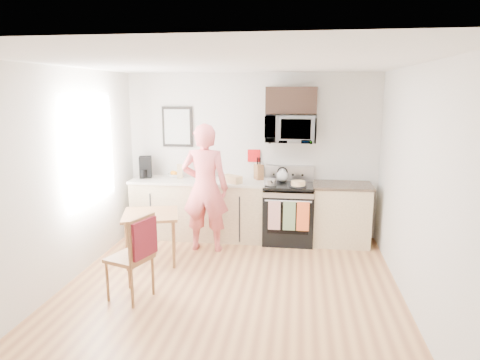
# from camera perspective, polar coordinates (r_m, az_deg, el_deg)

# --- Properties ---
(floor) EXTENTS (4.60, 4.60, 0.00)m
(floor) POSITION_cam_1_polar(r_m,az_deg,el_deg) (5.09, -1.70, -15.31)
(floor) COLOR #9A5F3B
(floor) RESTS_ON ground
(back_wall) EXTENTS (4.00, 0.04, 2.60)m
(back_wall) POSITION_cam_1_polar(r_m,az_deg,el_deg) (6.88, 1.47, 3.28)
(back_wall) COLOR silver
(back_wall) RESTS_ON floor
(front_wall) EXTENTS (4.00, 0.04, 2.60)m
(front_wall) POSITION_cam_1_polar(r_m,az_deg,el_deg) (2.51, -10.97, -12.31)
(front_wall) COLOR silver
(front_wall) RESTS_ON floor
(left_wall) EXTENTS (0.04, 4.60, 2.60)m
(left_wall) POSITION_cam_1_polar(r_m,az_deg,el_deg) (5.35, -23.40, -0.15)
(left_wall) COLOR silver
(left_wall) RESTS_ON floor
(right_wall) EXTENTS (0.04, 4.60, 2.60)m
(right_wall) POSITION_cam_1_polar(r_m,az_deg,el_deg) (4.74, 22.79, -1.55)
(right_wall) COLOR silver
(right_wall) RESTS_ON floor
(ceiling) EXTENTS (4.00, 4.60, 0.04)m
(ceiling) POSITION_cam_1_polar(r_m,az_deg,el_deg) (4.54, -1.91, 15.35)
(ceiling) COLOR white
(ceiling) RESTS_ON back_wall
(window) EXTENTS (0.06, 1.40, 1.50)m
(window) POSITION_cam_1_polar(r_m,az_deg,el_deg) (5.98, -19.35, 3.75)
(window) COLOR white
(window) RESTS_ON left_wall
(cabinet_left) EXTENTS (2.10, 0.60, 0.90)m
(cabinet_left) POSITION_cam_1_polar(r_m,az_deg,el_deg) (6.91, -5.48, -3.95)
(cabinet_left) COLOR tan
(cabinet_left) RESTS_ON floor
(countertop_left) EXTENTS (2.14, 0.64, 0.04)m
(countertop_left) POSITION_cam_1_polar(r_m,az_deg,el_deg) (6.80, -5.56, -0.13)
(countertop_left) COLOR beige
(countertop_left) RESTS_ON cabinet_left
(cabinet_right) EXTENTS (0.84, 0.60, 0.90)m
(cabinet_right) POSITION_cam_1_polar(r_m,az_deg,el_deg) (6.76, 13.30, -4.58)
(cabinet_right) COLOR tan
(cabinet_right) RESTS_ON floor
(countertop_right) EXTENTS (0.88, 0.64, 0.04)m
(countertop_right) POSITION_cam_1_polar(r_m,az_deg,el_deg) (6.64, 13.49, -0.68)
(countertop_right) COLOR black
(countertop_right) RESTS_ON cabinet_right
(range) EXTENTS (0.76, 0.70, 1.16)m
(range) POSITION_cam_1_polar(r_m,az_deg,el_deg) (6.71, 6.48, -4.57)
(range) COLOR black
(range) RESTS_ON floor
(microwave) EXTENTS (0.76, 0.51, 0.42)m
(microwave) POSITION_cam_1_polar(r_m,az_deg,el_deg) (6.57, 6.77, 6.84)
(microwave) COLOR #B1B1B6
(microwave) RESTS_ON back_wall
(upper_cabinet) EXTENTS (0.76, 0.35, 0.40)m
(upper_cabinet) POSITION_cam_1_polar(r_m,az_deg,el_deg) (6.59, 6.87, 10.51)
(upper_cabinet) COLOR black
(upper_cabinet) RESTS_ON back_wall
(wall_art) EXTENTS (0.50, 0.04, 0.65)m
(wall_art) POSITION_cam_1_polar(r_m,az_deg,el_deg) (7.05, -8.35, 7.04)
(wall_art) COLOR black
(wall_art) RESTS_ON back_wall
(wall_trivet) EXTENTS (0.20, 0.02, 0.20)m
(wall_trivet) POSITION_cam_1_polar(r_m,az_deg,el_deg) (6.86, 1.87, 3.26)
(wall_trivet) COLOR red
(wall_trivet) RESTS_ON back_wall
(person) EXTENTS (0.69, 0.46, 1.87)m
(person) POSITION_cam_1_polar(r_m,az_deg,el_deg) (6.22, -4.67, -1.07)
(person) COLOR #D93D3B
(person) RESTS_ON floor
(dining_table) EXTENTS (0.79, 0.79, 0.68)m
(dining_table) POSITION_cam_1_polar(r_m,az_deg,el_deg) (5.99, -11.82, -5.09)
(dining_table) COLOR brown
(dining_table) RESTS_ON floor
(chair) EXTENTS (0.57, 0.53, 0.99)m
(chair) POSITION_cam_1_polar(r_m,az_deg,el_deg) (4.88, -13.38, -8.66)
(chair) COLOR brown
(chair) RESTS_ON floor
(knife_block) EXTENTS (0.17, 0.19, 0.24)m
(knife_block) POSITION_cam_1_polar(r_m,az_deg,el_deg) (6.78, 2.52, 1.09)
(knife_block) COLOR brown
(knife_block) RESTS_ON countertop_left
(utensil_crock) EXTENTS (0.13, 0.13, 0.40)m
(utensil_crock) POSITION_cam_1_polar(r_m,az_deg,el_deg) (6.95, -4.32, 1.66)
(utensil_crock) COLOR red
(utensil_crock) RESTS_ON countertop_left
(fruit_bowl) EXTENTS (0.22, 0.22, 0.10)m
(fruit_bowl) POSITION_cam_1_polar(r_m,az_deg,el_deg) (7.07, -8.75, 0.75)
(fruit_bowl) COLOR silver
(fruit_bowl) RESTS_ON countertop_left
(milk_carton) EXTENTS (0.11, 0.11, 0.22)m
(milk_carton) POSITION_cam_1_polar(r_m,az_deg,el_deg) (6.95, -8.04, 1.16)
(milk_carton) COLOR tan
(milk_carton) RESTS_ON countertop_left
(coffee_maker) EXTENTS (0.25, 0.31, 0.34)m
(coffee_maker) POSITION_cam_1_polar(r_m,az_deg,el_deg) (7.09, -12.52, 1.62)
(coffee_maker) COLOR black
(coffee_maker) RESTS_ON countertop_left
(bread_bag) EXTENTS (0.34, 0.30, 0.11)m
(bread_bag) POSITION_cam_1_polar(r_m,az_deg,el_deg) (6.53, -1.08, 0.13)
(bread_bag) COLOR tan
(bread_bag) RESTS_ON countertop_left
(cake) EXTENTS (0.25, 0.25, 0.08)m
(cake) POSITION_cam_1_polar(r_m,az_deg,el_deg) (6.41, 7.75, -0.51)
(cake) COLOR black
(cake) RESTS_ON range
(kettle) EXTENTS (0.19, 0.19, 0.23)m
(kettle) POSITION_cam_1_polar(r_m,az_deg,el_deg) (6.70, 5.67, 0.61)
(kettle) COLOR silver
(kettle) RESTS_ON range
(pot) EXTENTS (0.19, 0.32, 0.09)m
(pot) POSITION_cam_1_polar(r_m,az_deg,el_deg) (6.45, 4.06, -0.29)
(pot) COLOR #B1B1B6
(pot) RESTS_ON range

